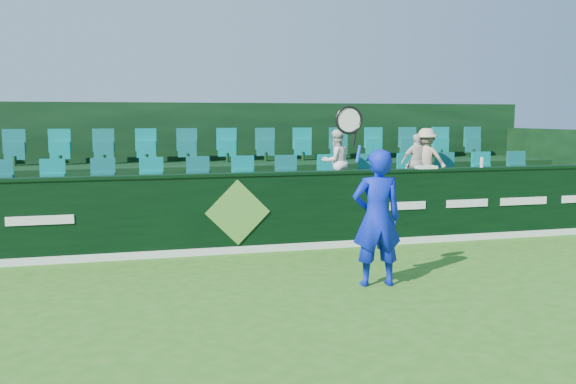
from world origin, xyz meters
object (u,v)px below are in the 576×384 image
object	(u,v)px
towel	(426,167)
drinks_bottle	(482,162)
spectator_left	(336,162)
spectator_middle	(417,163)
tennis_player	(377,217)
spectator_right	(426,160)

from	to	relation	value
towel	drinks_bottle	distance (m)	1.14
drinks_bottle	spectator_left	bearing A→B (deg)	155.68
spectator_middle	towel	world-z (taller)	spectator_middle
spectator_left	towel	size ratio (longest dim) A/B	3.52
tennis_player	spectator_middle	world-z (taller)	tennis_player
tennis_player	drinks_bottle	world-z (taller)	tennis_player
spectator_left	drinks_bottle	bearing A→B (deg)	143.16
towel	drinks_bottle	xyz separation A→B (m)	(1.14, 0.00, 0.07)
spectator_middle	towel	distance (m)	1.18
spectator_left	drinks_bottle	distance (m)	2.72
drinks_bottle	spectator_middle	bearing A→B (deg)	124.14
spectator_middle	spectator_right	size ratio (longest dim) A/B	0.91
spectator_middle	tennis_player	bearing A→B (deg)	60.08
drinks_bottle	tennis_player	bearing A→B (deg)	-141.01
tennis_player	spectator_right	xyz separation A→B (m)	(2.64, 3.72, 0.49)
tennis_player	spectator_right	world-z (taller)	tennis_player
tennis_player	drinks_bottle	distance (m)	4.16
spectator_left	drinks_bottle	world-z (taller)	spectator_left
tennis_player	spectator_left	xyz separation A→B (m)	(0.73, 3.72, 0.48)
towel	spectator_right	bearing A→B (deg)	62.93
tennis_player	spectator_left	bearing A→B (deg)	78.87
tennis_player	spectator_left	world-z (taller)	tennis_player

